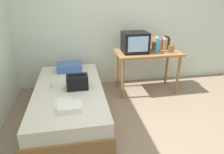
% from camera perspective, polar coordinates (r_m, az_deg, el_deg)
% --- Properties ---
extents(ground_plane, '(8.00, 8.00, 0.00)m').
position_cam_1_polar(ground_plane, '(2.75, 10.28, -18.05)').
color(ground_plane, '#84705B').
extents(wall_back, '(5.20, 0.10, 2.60)m').
position_cam_1_polar(wall_back, '(4.03, 1.48, 16.12)').
color(wall_back, silver).
rests_on(wall_back, ground).
extents(bed, '(1.00, 2.00, 0.50)m').
position_cam_1_polar(bed, '(3.11, -11.78, -7.22)').
color(bed, olive).
rests_on(bed, ground).
extents(desk, '(1.16, 0.60, 0.78)m').
position_cam_1_polar(desk, '(3.78, 10.05, 5.59)').
color(desk, olive).
rests_on(desk, ground).
extents(tv, '(0.44, 0.39, 0.36)m').
position_cam_1_polar(tv, '(3.64, 6.48, 9.73)').
color(tv, black).
rests_on(tv, desk).
extents(water_bottle, '(0.08, 0.08, 0.26)m').
position_cam_1_polar(water_bottle, '(3.72, 12.52, 8.80)').
color(water_bottle, '#3399DB').
rests_on(water_bottle, desk).
extents(book_row, '(0.31, 0.16, 0.24)m').
position_cam_1_polar(book_row, '(3.96, 13.65, 9.19)').
color(book_row, '#CC7233').
rests_on(book_row, desk).
extents(picture_frame, '(0.11, 0.02, 0.13)m').
position_cam_1_polar(picture_frame, '(3.77, 16.36, 7.56)').
color(picture_frame, olive).
rests_on(picture_frame, desk).
extents(pillow, '(0.42, 0.33, 0.13)m').
position_cam_1_polar(pillow, '(3.61, -11.90, 2.81)').
color(pillow, '#4766AD').
rests_on(pillow, bed).
extents(handbag, '(0.30, 0.20, 0.23)m').
position_cam_1_polar(handbag, '(2.91, -9.75, -1.37)').
color(handbag, black).
rests_on(handbag, bed).
extents(magazine, '(0.21, 0.29, 0.01)m').
position_cam_1_polar(magazine, '(2.62, -13.73, -7.04)').
color(magazine, white).
rests_on(magazine, bed).
extents(remote_dark, '(0.04, 0.16, 0.02)m').
position_cam_1_polar(remote_dark, '(2.55, -10.47, -7.39)').
color(remote_dark, black).
rests_on(remote_dark, bed).
extents(remote_silver, '(0.04, 0.14, 0.02)m').
position_cam_1_polar(remote_silver, '(3.10, -16.72, -2.31)').
color(remote_silver, '#B7B7BC').
rests_on(remote_silver, bed).
extents(folded_towel, '(0.28, 0.22, 0.07)m').
position_cam_1_polar(folded_towel, '(2.45, -11.81, -8.27)').
color(folded_towel, white).
rests_on(folded_towel, bed).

